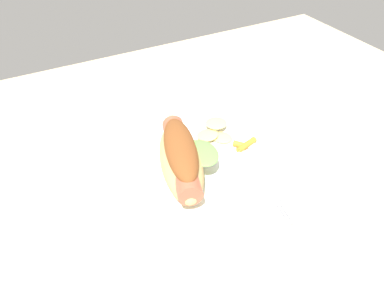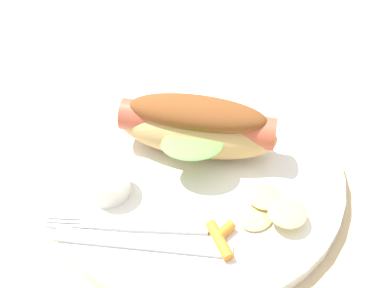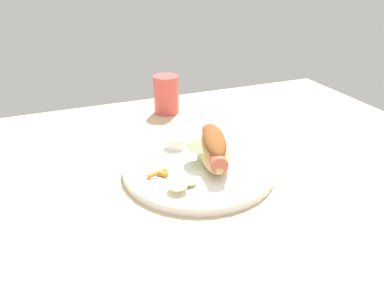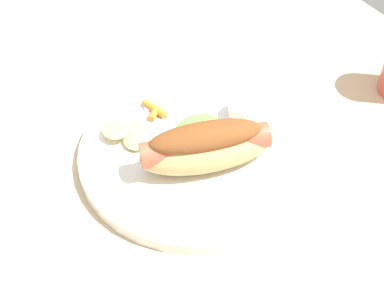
# 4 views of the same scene
# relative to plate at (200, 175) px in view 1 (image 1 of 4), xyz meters

# --- Properties ---
(ground_plane) EXTENTS (1.20, 0.90, 0.02)m
(ground_plane) POSITION_rel_plate_xyz_m (-0.00, -0.01, -0.02)
(ground_plane) COLOR tan
(plate) EXTENTS (0.30, 0.30, 0.02)m
(plate) POSITION_rel_plate_xyz_m (0.00, 0.00, 0.00)
(plate) COLOR white
(plate) RESTS_ON ground_plane
(hot_dog) EXTENTS (0.11, 0.17, 0.06)m
(hot_dog) POSITION_rel_plate_xyz_m (0.03, -0.01, 0.04)
(hot_dog) COLOR tan
(hot_dog) RESTS_ON plate
(sauce_ramekin) EXTENTS (0.04, 0.04, 0.02)m
(sauce_ramekin) POSITION_rel_plate_xyz_m (-0.02, 0.09, 0.02)
(sauce_ramekin) COLOR white
(sauce_ramekin) RESTS_ON plate
(fork) EXTENTS (0.03, 0.15, 0.00)m
(fork) POSITION_rel_plate_xyz_m (-0.06, 0.06, 0.01)
(fork) COLOR silver
(fork) RESTS_ON plate
(knife) EXTENTS (0.05, 0.16, 0.00)m
(knife) POSITION_rel_plate_xyz_m (-0.08, 0.06, 0.01)
(knife) COLOR silver
(knife) RESTS_ON plate
(chips_pile) EXTENTS (0.07, 0.07, 0.02)m
(chips_pile) POSITION_rel_plate_xyz_m (-0.06, -0.06, 0.02)
(chips_pile) COLOR #DFCA73
(chips_pile) RESTS_ON plate
(carrot_garnish) EXTENTS (0.04, 0.03, 0.01)m
(carrot_garnish) POSITION_rel_plate_xyz_m (-0.09, -0.01, 0.01)
(carrot_garnish) COLOR orange
(carrot_garnish) RESTS_ON plate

